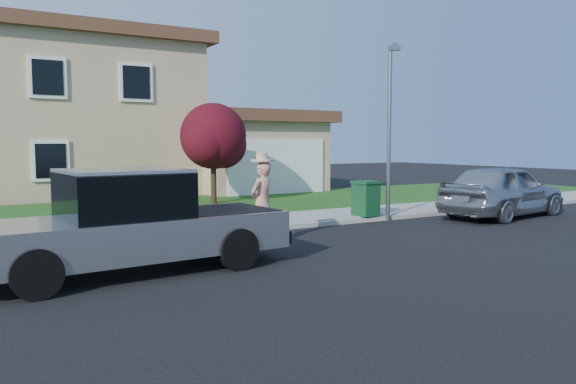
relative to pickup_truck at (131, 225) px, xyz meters
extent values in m
plane|color=black|center=(2.69, -0.04, -0.84)|extent=(80.00, 80.00, 0.00)
cube|color=gray|center=(3.69, 2.86, -0.78)|extent=(40.00, 0.20, 0.12)
cube|color=gray|center=(3.69, 3.96, -0.77)|extent=(40.00, 2.00, 0.15)
cube|color=#1D4C15|center=(3.69, 8.46, -0.79)|extent=(40.00, 7.00, 0.10)
cube|color=tan|center=(2.69, 16.96, 2.36)|extent=(8.00, 9.00, 6.40)
cube|color=tan|center=(9.19, 13.96, 0.76)|extent=(5.50, 6.00, 3.20)
cube|color=white|center=(9.19, 10.94, 0.41)|extent=(4.60, 0.12, 2.30)
cube|color=#4C2D1E|center=(2.69, 16.96, 5.76)|extent=(8.80, 9.80, 0.50)
cube|color=#4C2D1E|center=(9.19, 13.96, 2.56)|extent=(6.20, 6.80, 0.50)
cube|color=white|center=(0.49, 12.41, 3.76)|extent=(1.30, 0.10, 1.50)
cube|color=white|center=(3.69, 12.41, 3.76)|extent=(1.30, 0.10, 1.50)
cube|color=black|center=(0.49, 12.41, 0.76)|extent=(1.30, 0.10, 1.50)
cylinder|color=black|center=(-1.64, -0.98, -0.47)|extent=(0.77, 0.33, 0.75)
cylinder|color=black|center=(-1.76, 0.74, -0.47)|extent=(0.77, 0.33, 0.75)
cylinder|color=black|center=(1.67, -0.74, -0.47)|extent=(0.77, 0.33, 0.75)
cylinder|color=black|center=(1.55, 0.97, -0.47)|extent=(0.77, 0.33, 0.75)
cube|color=#B7BABE|center=(0.03, 0.00, -0.20)|extent=(5.45, 2.24, 0.67)
cube|color=black|center=(-0.11, -0.01, 0.51)|extent=(2.08, 1.87, 0.79)
cube|color=#B7BABE|center=(-0.11, -0.01, 0.93)|extent=(2.08, 1.87, 0.07)
cube|color=black|center=(1.80, 0.13, 0.12)|extent=(1.79, 1.70, 0.06)
cube|color=black|center=(2.71, 0.19, -0.37)|extent=(0.24, 1.78, 0.23)
cube|color=black|center=(-0.93, 0.95, 0.42)|extent=(0.13, 0.21, 0.17)
imported|color=tan|center=(3.23, 1.23, 0.09)|extent=(0.80, 0.69, 1.85)
cylinder|color=#D9B08B|center=(3.23, 1.23, 1.04)|extent=(0.49, 0.49, 0.05)
cylinder|color=#D9B08B|center=(3.23, 1.23, 1.11)|extent=(0.25, 0.25, 0.17)
imported|color=#ACAEB4|center=(11.70, 1.56, -0.03)|extent=(4.97, 2.60, 1.61)
cylinder|color=black|center=(5.37, 8.84, 0.07)|extent=(0.20, 0.20, 1.63)
sphere|color=#490F18|center=(5.37, 8.84, 1.65)|extent=(2.34, 2.34, 2.34)
sphere|color=#490F18|center=(5.88, 9.14, 1.34)|extent=(1.73, 1.73, 1.73)
sphere|color=#490F18|center=(4.96, 8.53, 1.45)|extent=(1.63, 1.63, 1.63)
cube|color=#113E20|center=(7.62, 3.06, -0.23)|extent=(0.59, 0.68, 0.93)
cube|color=#113E20|center=(7.62, 3.06, 0.27)|extent=(0.65, 0.74, 0.07)
cylinder|color=slate|center=(8.16, 2.71, 1.62)|extent=(0.12, 0.12, 4.91)
cube|color=slate|center=(8.06, 2.48, 4.07)|extent=(0.33, 0.54, 0.12)
cube|color=slate|center=(7.95, 2.26, 3.99)|extent=(0.30, 0.26, 0.12)
camera|label=1|loc=(-2.60, -9.62, 1.40)|focal=35.00mm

